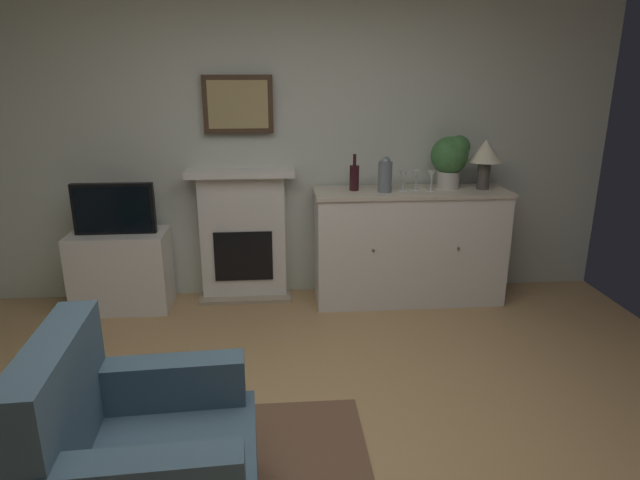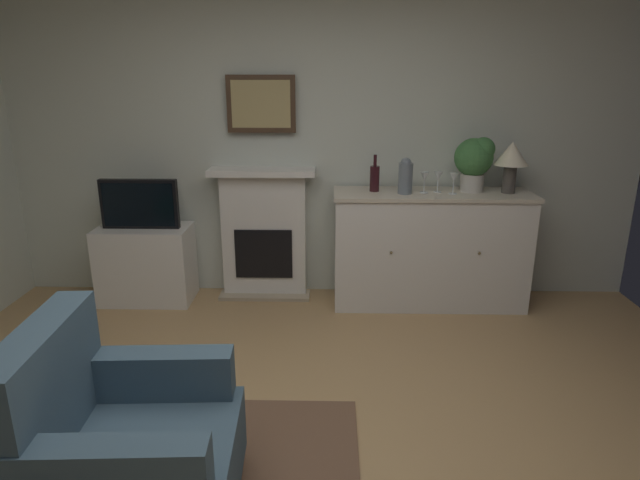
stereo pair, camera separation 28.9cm
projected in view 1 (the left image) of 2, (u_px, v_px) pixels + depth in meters
wall_rear at (298, 127)px, 4.46m from camera, size 5.27×0.06×2.84m
fireplace_unit at (243, 235)px, 4.56m from camera, size 0.87×0.30×1.10m
framed_picture at (238, 104)px, 4.29m from camera, size 0.55×0.04×0.45m
sideboard_cabinet at (409, 246)px, 4.52m from camera, size 1.57×0.49×0.94m
table_lamp at (486, 155)px, 4.34m from camera, size 0.26×0.26×0.40m
wine_bottle at (354, 177)px, 4.35m from camera, size 0.08×0.08×0.29m
wine_glass_left at (403, 176)px, 4.32m from camera, size 0.07×0.07×0.16m
wine_glass_center at (416, 175)px, 4.35m from camera, size 0.07×0.07×0.16m
wine_glass_right at (432, 176)px, 4.31m from camera, size 0.07×0.07×0.16m
vase_decorative at (385, 175)px, 4.27m from camera, size 0.11×0.11×0.28m
tv_cabinet at (122, 271)px, 4.39m from camera, size 0.75×0.42×0.64m
tv_set at (114, 209)px, 4.22m from camera, size 0.62×0.07×0.40m
potted_plant_small at (451, 157)px, 4.37m from camera, size 0.30×0.30×0.43m
armchair at (138, 461)px, 2.16m from camera, size 0.85×0.82×0.92m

